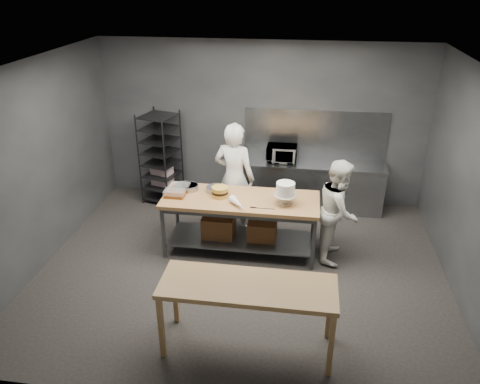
% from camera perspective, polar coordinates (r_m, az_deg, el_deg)
% --- Properties ---
extents(ground, '(6.00, 6.00, 0.00)m').
position_cam_1_polar(ground, '(7.17, 0.26, -9.27)').
color(ground, black).
rests_on(ground, ground).
extents(back_wall, '(6.00, 0.04, 3.00)m').
position_cam_1_polar(back_wall, '(8.76, 2.63, 8.34)').
color(back_wall, '#4C4F54').
rests_on(back_wall, ground).
extents(work_table, '(2.40, 0.90, 0.92)m').
position_cam_1_polar(work_table, '(7.33, -0.11, -3.13)').
color(work_table, '#93643B').
rests_on(work_table, ground).
extents(near_counter, '(2.00, 0.70, 0.90)m').
position_cam_1_polar(near_counter, '(5.39, 0.96, -11.94)').
color(near_counter, brown).
rests_on(near_counter, ground).
extents(back_counter, '(2.60, 0.60, 0.90)m').
position_cam_1_polar(back_counter, '(8.79, 8.76, 0.81)').
color(back_counter, slate).
rests_on(back_counter, ground).
extents(splashback_panel, '(2.60, 0.02, 0.90)m').
position_cam_1_polar(splashback_panel, '(8.74, 9.17, 6.98)').
color(splashback_panel, slate).
rests_on(splashback_panel, back_counter).
extents(speed_rack, '(0.75, 0.78, 1.75)m').
position_cam_1_polar(speed_rack, '(8.97, -9.62, 4.06)').
color(speed_rack, black).
rests_on(speed_rack, ground).
extents(chef_behind, '(0.78, 0.59, 1.90)m').
position_cam_1_polar(chef_behind, '(7.77, -0.70, 1.72)').
color(chef_behind, white).
rests_on(chef_behind, ground).
extents(chef_right, '(0.71, 0.86, 1.61)m').
position_cam_1_polar(chef_right, '(7.20, 11.94, -2.21)').
color(chef_right, white).
rests_on(chef_right, ground).
extents(microwave, '(0.54, 0.37, 0.30)m').
position_cam_1_polar(microwave, '(8.57, 5.10, 4.69)').
color(microwave, black).
rests_on(microwave, back_counter).
extents(frosted_cake_stand, '(0.34, 0.34, 0.35)m').
position_cam_1_polar(frosted_cake_stand, '(6.90, 5.56, 0.18)').
color(frosted_cake_stand, '#BAAD94').
rests_on(frosted_cake_stand, work_table).
extents(layer_cake, '(0.25, 0.25, 0.16)m').
position_cam_1_polar(layer_cake, '(7.18, -2.45, 0.02)').
color(layer_cake, gold).
rests_on(layer_cake, work_table).
extents(cake_pans, '(0.80, 0.31, 0.07)m').
position_cam_1_polar(cake_pans, '(7.45, -5.52, 0.56)').
color(cake_pans, gray).
rests_on(cake_pans, work_table).
extents(piping_bag, '(0.32, 0.38, 0.12)m').
position_cam_1_polar(piping_bag, '(6.86, -0.28, -1.42)').
color(piping_bag, white).
rests_on(piping_bag, work_table).
extents(offset_spatula, '(0.36, 0.02, 0.02)m').
position_cam_1_polar(offset_spatula, '(6.86, 2.35, -1.96)').
color(offset_spatula, slate).
rests_on(offset_spatula, work_table).
extents(pastry_clamshells, '(0.33, 0.44, 0.11)m').
position_cam_1_polar(pastry_clamshells, '(7.35, -7.67, 0.22)').
color(pastry_clamshells, brown).
rests_on(pastry_clamshells, work_table).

